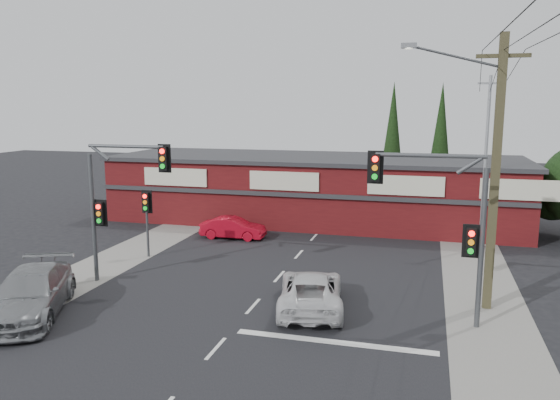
% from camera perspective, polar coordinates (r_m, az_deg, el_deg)
% --- Properties ---
extents(ground, '(120.00, 120.00, 0.00)m').
position_cam_1_polar(ground, '(20.30, -3.57, -11.85)').
color(ground, black).
rests_on(ground, ground).
extents(road_strip, '(14.00, 70.00, 0.01)m').
position_cam_1_polar(road_strip, '(24.80, 0.18, -7.73)').
color(road_strip, black).
rests_on(road_strip, ground).
extents(verge_left, '(3.00, 70.00, 0.02)m').
position_cam_1_polar(verge_left, '(28.14, -16.88, -6.01)').
color(verge_left, gray).
rests_on(verge_left, ground).
extents(verge_right, '(3.00, 70.00, 0.02)m').
position_cam_1_polar(verge_right, '(24.15, 20.30, -8.85)').
color(verge_right, gray).
rests_on(verge_right, ground).
extents(stop_line, '(6.50, 0.35, 0.01)m').
position_cam_1_polar(stop_line, '(18.16, 5.70, -14.55)').
color(stop_line, silver).
rests_on(stop_line, ground).
extents(white_suv, '(3.18, 5.30, 1.38)m').
position_cam_1_polar(white_suv, '(20.65, 3.24, -9.42)').
color(white_suv, silver).
rests_on(white_suv, ground).
extents(silver_suv, '(4.35, 6.09, 1.64)m').
position_cam_1_polar(silver_suv, '(21.85, -24.64, -8.88)').
color(silver_suv, gray).
rests_on(silver_suv, ground).
extents(red_sedan, '(3.73, 1.39, 1.22)m').
position_cam_1_polar(red_sedan, '(31.25, -4.93, -2.91)').
color(red_sedan, '#B50B1D').
rests_on(red_sedan, ground).
extents(lane_dashes, '(0.12, 46.79, 0.01)m').
position_cam_1_polar(lane_dashes, '(24.43, -0.07, -7.99)').
color(lane_dashes, silver).
rests_on(lane_dashes, ground).
extents(shop_building, '(27.30, 8.40, 4.22)m').
position_cam_1_polar(shop_building, '(35.94, 3.61, 1.26)').
color(shop_building, '#4A0E11').
rests_on(shop_building, ground).
extents(conifer_near, '(1.80, 1.80, 9.25)m').
position_cam_1_polar(conifer_near, '(41.96, 11.69, 6.91)').
color(conifer_near, '#2D2116').
rests_on(conifer_near, ground).
extents(conifer_far, '(1.80, 1.80, 9.25)m').
position_cam_1_polar(conifer_far, '(43.89, 16.46, 6.83)').
color(conifer_far, '#2D2116').
rests_on(conifer_far, ground).
extents(traffic_mast_left, '(3.77, 0.27, 5.97)m').
position_cam_1_polar(traffic_mast_left, '(23.75, -16.92, 0.78)').
color(traffic_mast_left, '#47494C').
rests_on(traffic_mast_left, ground).
extents(traffic_mast_right, '(3.96, 0.27, 5.97)m').
position_cam_1_polar(traffic_mast_right, '(19.18, 17.13, -1.27)').
color(traffic_mast_right, '#47494C').
rests_on(traffic_mast_right, ground).
extents(pedestal_signal, '(0.55, 0.27, 3.38)m').
position_cam_1_polar(pedestal_signal, '(27.78, -13.76, -0.99)').
color(pedestal_signal, '#47494C').
rests_on(pedestal_signal, ground).
extents(utility_pole, '(4.38, 0.59, 10.00)m').
position_cam_1_polar(utility_pole, '(21.04, 21.27, 3.44)').
color(utility_pole, '#4A4429').
rests_on(utility_pole, ground).
extents(steel_pole, '(1.20, 0.16, 9.00)m').
position_cam_1_polar(steel_pole, '(30.10, 20.67, 3.90)').
color(steel_pole, gray).
rests_on(steel_pole, ground).
extents(power_lines, '(2.01, 29.00, 1.22)m').
position_cam_1_polar(power_lines, '(15.61, 24.62, 14.64)').
color(power_lines, black).
rests_on(power_lines, ground).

